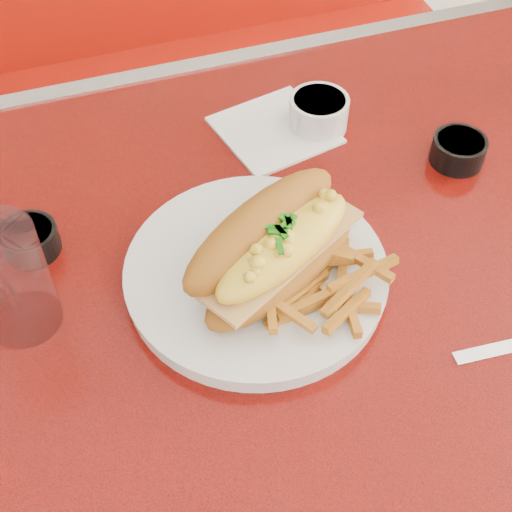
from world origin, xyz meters
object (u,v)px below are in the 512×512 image
object	(u,v)px
fork	(307,242)
sauce_cup_left	(29,239)
diner_table	(368,327)
gravy_ramekin	(319,112)
mac_hoagie	(275,246)
water_tumbler	(11,280)
booth_bench_far	(206,135)
dinner_plate	(256,274)
sauce_cup_right	(459,149)

from	to	relation	value
fork	sauce_cup_left	distance (m)	0.30
diner_table	gravy_ramekin	xyz separation A→B (m)	(0.01, 0.22, 0.18)
fork	gravy_ramekin	size ratio (longest dim) A/B	1.48
diner_table	gravy_ramekin	size ratio (longest dim) A/B	13.94
diner_table	mac_hoagie	xyz separation A→B (m)	(-0.14, -0.01, 0.22)
water_tumbler	sauce_cup_left	bearing A→B (deg)	79.06
water_tumbler	mac_hoagie	bearing A→B (deg)	-8.46
booth_bench_far	fork	distance (m)	0.94
fork	water_tumbler	bearing A→B (deg)	70.11
diner_table	dinner_plate	size ratio (longest dim) A/B	3.99
dinner_plate	gravy_ramekin	world-z (taller)	gravy_ramekin
mac_hoagie	sauce_cup_left	size ratio (longest dim) A/B	3.11
booth_bench_far	water_tumbler	bearing A→B (deg)	-116.71
gravy_ramekin	sauce_cup_left	distance (m)	0.39
mac_hoagie	water_tumbler	xyz separation A→B (m)	(-0.26, 0.04, 0.00)
booth_bench_far	diner_table	bearing A→B (deg)	-90.00
mac_hoagie	fork	bearing A→B (deg)	1.33
booth_bench_far	sauce_cup_right	size ratio (longest dim) A/B	13.99
diner_table	gravy_ramekin	world-z (taller)	gravy_ramekin
diner_table	sauce_cup_left	world-z (taller)	sauce_cup_left
diner_table	booth_bench_far	world-z (taller)	booth_bench_far
dinner_plate	mac_hoagie	distance (m)	0.05
water_tumbler	diner_table	bearing A→B (deg)	-3.93
booth_bench_far	fork	bearing A→B (deg)	-96.49
booth_bench_far	sauce_cup_left	xyz separation A→B (m)	(-0.38, -0.69, 0.50)
booth_bench_far	water_tumbler	size ratio (longest dim) A/B	9.27
booth_bench_far	sauce_cup_left	distance (m)	0.93
diner_table	booth_bench_far	size ratio (longest dim) A/B	1.03
booth_bench_far	gravy_ramekin	xyz separation A→B (m)	(0.01, -0.59, 0.51)
booth_bench_far	dinner_plate	distance (m)	0.96
sauce_cup_right	water_tumbler	distance (m)	0.54
dinner_plate	sauce_cup_right	bearing A→B (deg)	18.51
gravy_ramekin	fork	bearing A→B (deg)	-115.52
mac_hoagie	diner_table	bearing A→B (deg)	-24.18
booth_bench_far	dinner_plate	size ratio (longest dim) A/B	3.89
mac_hoagie	gravy_ramekin	size ratio (longest dim) A/B	2.71
sauce_cup_left	water_tumbler	distance (m)	0.11
dinner_plate	sauce_cup_right	distance (m)	0.31
dinner_plate	sauce_cup_right	xyz separation A→B (m)	(0.30, 0.10, 0.01)
sauce_cup_right	water_tumbler	world-z (taller)	water_tumbler
sauce_cup_left	water_tumbler	xyz separation A→B (m)	(-0.02, -0.09, 0.05)
diner_table	dinner_plate	distance (m)	0.23
diner_table	water_tumbler	size ratio (longest dim) A/B	9.50
diner_table	water_tumbler	world-z (taller)	water_tumbler
mac_hoagie	sauce_cup_left	bearing A→B (deg)	122.23
gravy_ramekin	sauce_cup_left	bearing A→B (deg)	-165.77
sauce_cup_left	gravy_ramekin	bearing A→B (deg)	14.23
gravy_ramekin	water_tumbler	size ratio (longest dim) A/B	0.68
gravy_ramekin	water_tumbler	world-z (taller)	water_tumbler
gravy_ramekin	dinner_plate	bearing A→B (deg)	-126.26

